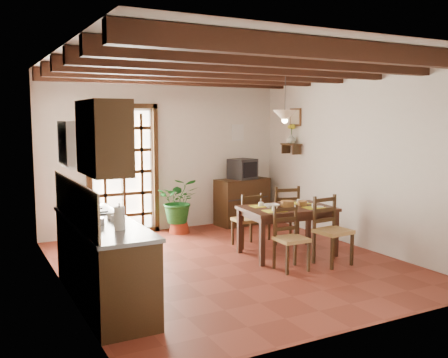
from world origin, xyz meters
TOP-DOWN VIEW (x-y plane):
  - ground_plane at (0.00, 0.00)m, footprint 5.00×5.00m
  - room_shell at (0.00, 0.00)m, footprint 4.52×5.02m
  - ceiling_beams at (0.00, 0.00)m, footprint 4.50×4.34m
  - french_door at (-0.80, 2.45)m, footprint 1.26×0.11m
  - kitchen_counter at (-1.96, -0.60)m, footprint 0.64×2.25m
  - upper_cabinet at (-2.08, -1.30)m, footprint 0.35×0.80m
  - range_hood at (-2.05, -0.05)m, footprint 0.38×0.60m
  - counter_items at (-1.95, -0.51)m, footprint 0.50×1.43m
  - dining_table at (0.97, 0.03)m, footprint 1.40×0.96m
  - chair_near_left at (0.58, -0.62)m, footprint 0.41×0.39m
  - chair_near_right at (1.24, -0.67)m, footprint 0.47×0.45m
  - chair_far_left at (0.70, 0.73)m, footprint 0.40×0.38m
  - chair_far_right at (1.35, 0.68)m, footprint 0.53×0.52m
  - table_setting at (0.97, 0.03)m, footprint 0.97×0.65m
  - table_bowl at (0.74, 0.10)m, footprint 0.24×0.24m
  - sideboard at (1.46, 2.23)m, footprint 1.09×0.60m
  - crt_tv at (1.46, 2.22)m, footprint 0.54×0.52m
  - fuse_box at (1.50, 2.48)m, footprint 0.25×0.03m
  - plant_pot at (0.10, 2.11)m, footprint 0.38×0.38m
  - potted_plant at (0.10, 2.11)m, footprint 2.36×2.22m
  - wall_shelf at (2.14, 1.60)m, footprint 0.20×0.42m
  - shelf_vase at (2.14, 1.60)m, footprint 0.15×0.15m
  - shelf_flowers at (2.14, 1.60)m, footprint 0.14×0.14m
  - framed_picture at (2.22, 1.60)m, footprint 0.03×0.32m
  - pendant_lamp at (0.97, 0.13)m, footprint 0.36×0.36m

SIDE VIEW (x-z plane):
  - ground_plane at x=0.00m, z-range 0.00..0.00m
  - plant_pot at x=0.10m, z-range 0.00..0.22m
  - chair_near_left at x=0.58m, z-range -0.16..0.70m
  - chair_far_left at x=0.70m, z-range -0.16..0.70m
  - chair_far_right at x=1.35m, z-range -0.18..0.77m
  - chair_near_right at x=1.24m, z-range -0.18..0.77m
  - sideboard at x=1.46m, z-range 0.00..0.88m
  - kitchen_counter at x=-1.96m, z-range -0.22..1.16m
  - potted_plant at x=0.10m, z-range -0.48..1.62m
  - dining_table at x=0.97m, z-range 0.27..0.99m
  - table_setting at x=0.97m, z-range 0.67..0.77m
  - table_bowl at x=0.74m, z-range 0.72..0.78m
  - counter_items at x=-1.95m, z-range 0.83..1.08m
  - crt_tv at x=1.46m, z-range 0.88..1.26m
  - french_door at x=-0.80m, z-range 0.02..2.34m
  - wall_shelf at x=2.14m, z-range 1.41..1.61m
  - shelf_vase at x=2.14m, z-range 1.57..1.73m
  - range_hood at x=-2.05m, z-range 1.46..2.00m
  - fuse_box at x=1.50m, z-range 1.59..1.91m
  - room_shell at x=0.00m, z-range 0.41..3.22m
  - upper_cabinet at x=-2.08m, z-range 1.50..2.20m
  - shelf_flowers at x=2.14m, z-range 1.68..2.04m
  - framed_picture at x=2.22m, z-range 1.89..2.21m
  - pendant_lamp at x=0.97m, z-range 1.66..2.50m
  - ceiling_beams at x=0.00m, z-range 2.59..2.79m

